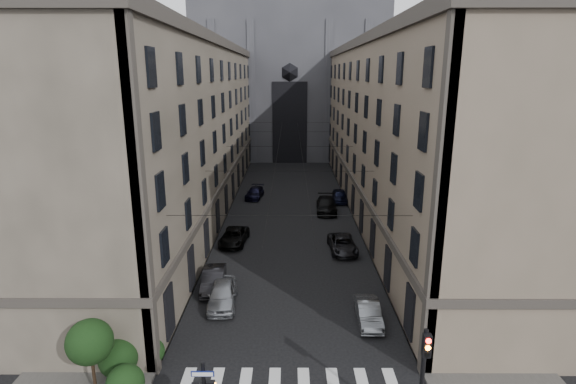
{
  "coord_description": "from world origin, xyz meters",
  "views": [
    {
      "loc": [
        0.02,
        -14.27,
        15.3
      ],
      "look_at": [
        -0.08,
        11.04,
        8.61
      ],
      "focal_mm": 28.0,
      "sensor_mm": 36.0,
      "label": 1
    }
  ],
  "objects_px": {
    "traffic_light_right": "(423,371)",
    "car_right_midnear": "(342,244)",
    "car_left_midnear": "(214,279)",
    "car_right_midfar": "(326,205)",
    "gothic_tower": "(290,60)",
    "car_left_midfar": "(234,237)",
    "car_left_near": "(222,294)",
    "car_right_far": "(340,196)",
    "car_right_near": "(368,312)",
    "car_left_far": "(255,193)"
  },
  "relations": [
    {
      "from": "car_left_near",
      "to": "car_right_midfar",
      "type": "height_order",
      "value": "car_right_midfar"
    },
    {
      "from": "traffic_light_right",
      "to": "car_left_near",
      "type": "distance_m",
      "value": 15.54
    },
    {
      "from": "car_right_midnear",
      "to": "car_right_midfar",
      "type": "distance_m",
      "value": 11.8
    },
    {
      "from": "gothic_tower",
      "to": "car_left_midfar",
      "type": "relative_size",
      "value": 11.93
    },
    {
      "from": "gothic_tower",
      "to": "car_right_far",
      "type": "bearing_deg",
      "value": -80.21
    },
    {
      "from": "car_right_far",
      "to": "gothic_tower",
      "type": "bearing_deg",
      "value": 100.58
    },
    {
      "from": "car_left_midnear",
      "to": "car_right_midfar",
      "type": "height_order",
      "value": "car_right_midfar"
    },
    {
      "from": "gothic_tower",
      "to": "car_left_midnear",
      "type": "xyz_separation_m",
      "value": [
        -5.55,
        -59.19,
        -17.06
      ]
    },
    {
      "from": "traffic_light_right",
      "to": "car_left_midfar",
      "type": "xyz_separation_m",
      "value": [
        -10.75,
        22.92,
        -2.61
      ]
    },
    {
      "from": "car_right_near",
      "to": "car_right_midfar",
      "type": "xyz_separation_m",
      "value": [
        -0.81,
        23.51,
        0.14
      ]
    },
    {
      "from": "car_left_midfar",
      "to": "car_right_near",
      "type": "relative_size",
      "value": 1.21
    },
    {
      "from": "car_right_near",
      "to": "car_right_far",
      "type": "relative_size",
      "value": 0.93
    },
    {
      "from": "car_left_midnear",
      "to": "car_left_midfar",
      "type": "xyz_separation_m",
      "value": [
        0.39,
        9.07,
        -0.06
      ]
    },
    {
      "from": "car_left_midfar",
      "to": "car_right_midfar",
      "type": "relative_size",
      "value": 0.88
    },
    {
      "from": "car_left_near",
      "to": "car_left_midnear",
      "type": "height_order",
      "value": "car_left_near"
    },
    {
      "from": "traffic_light_right",
      "to": "car_right_midnear",
      "type": "relative_size",
      "value": 1.07
    },
    {
      "from": "traffic_light_right",
      "to": "car_right_midnear",
      "type": "height_order",
      "value": "traffic_light_right"
    },
    {
      "from": "car_right_midnear",
      "to": "car_right_midfar",
      "type": "relative_size",
      "value": 0.88
    },
    {
      "from": "traffic_light_right",
      "to": "car_left_midnear",
      "type": "relative_size",
      "value": 1.16
    },
    {
      "from": "car_right_near",
      "to": "car_right_midfar",
      "type": "height_order",
      "value": "car_right_midfar"
    },
    {
      "from": "traffic_light_right",
      "to": "car_right_midfar",
      "type": "height_order",
      "value": "traffic_light_right"
    },
    {
      "from": "traffic_light_right",
      "to": "car_left_near",
      "type": "bearing_deg",
      "value": 131.45
    },
    {
      "from": "car_left_midnear",
      "to": "car_left_midfar",
      "type": "distance_m",
      "value": 9.08
    },
    {
      "from": "gothic_tower",
      "to": "traffic_light_right",
      "type": "distance_m",
      "value": 74.67
    },
    {
      "from": "car_left_midfar",
      "to": "gothic_tower",
      "type": "bearing_deg",
      "value": 89.12
    },
    {
      "from": "car_right_midnear",
      "to": "traffic_light_right",
      "type": "bearing_deg",
      "value": -90.32
    },
    {
      "from": "car_left_near",
      "to": "car_right_midnear",
      "type": "height_order",
      "value": "car_left_near"
    },
    {
      "from": "car_left_midnear",
      "to": "car_left_far",
      "type": "distance_m",
      "value": 24.95
    },
    {
      "from": "car_right_near",
      "to": "car_left_midfar",
      "type": "bearing_deg",
      "value": 127.72
    },
    {
      "from": "traffic_light_right",
      "to": "car_left_near",
      "type": "xyz_separation_m",
      "value": [
        -10.15,
        11.5,
        -2.49
      ]
    },
    {
      "from": "car_left_midnear",
      "to": "car_right_midnear",
      "type": "distance_m",
      "value": 12.53
    },
    {
      "from": "car_left_near",
      "to": "car_left_midfar",
      "type": "height_order",
      "value": "car_left_near"
    },
    {
      "from": "car_left_midfar",
      "to": "car_right_near",
      "type": "height_order",
      "value": "car_left_midfar"
    },
    {
      "from": "car_right_midnear",
      "to": "car_right_far",
      "type": "distance_m",
      "value": 16.14
    },
    {
      "from": "car_left_far",
      "to": "car_right_midnear",
      "type": "height_order",
      "value": "car_right_midnear"
    },
    {
      "from": "gothic_tower",
      "to": "car_right_midnear",
      "type": "height_order",
      "value": "gothic_tower"
    },
    {
      "from": "car_right_midfar",
      "to": "car_right_far",
      "type": "distance_m",
      "value": 4.72
    },
    {
      "from": "gothic_tower",
      "to": "car_left_far",
      "type": "relative_size",
      "value": 12.7
    },
    {
      "from": "car_right_midnear",
      "to": "car_left_midnear",
      "type": "bearing_deg",
      "value": -147.64
    },
    {
      "from": "gothic_tower",
      "to": "car_right_midnear",
      "type": "distance_m",
      "value": 54.93
    },
    {
      "from": "car_left_midnear",
      "to": "car_right_far",
      "type": "height_order",
      "value": "car_left_midnear"
    },
    {
      "from": "gothic_tower",
      "to": "traffic_light_right",
      "type": "relative_size",
      "value": 11.15
    },
    {
      "from": "car_left_near",
      "to": "car_right_midnear",
      "type": "bearing_deg",
      "value": 42.79
    },
    {
      "from": "car_left_midnear",
      "to": "car_right_midnear",
      "type": "relative_size",
      "value": 0.92
    },
    {
      "from": "traffic_light_right",
      "to": "car_right_midfar",
      "type": "distance_m",
      "value": 32.96
    },
    {
      "from": "gothic_tower",
      "to": "car_left_midfar",
      "type": "xyz_separation_m",
      "value": [
        -5.15,
        -50.12,
        -17.12
      ]
    },
    {
      "from": "car_right_midnear",
      "to": "car_left_far",
      "type": "bearing_deg",
      "value": 114.51
    },
    {
      "from": "car_left_midfar",
      "to": "car_left_far",
      "type": "xyz_separation_m",
      "value": [
        0.71,
        15.86,
        -0.01
      ]
    },
    {
      "from": "car_left_midfar",
      "to": "car_right_midfar",
      "type": "bearing_deg",
      "value": 51.68
    },
    {
      "from": "gothic_tower",
      "to": "car_right_far",
      "type": "distance_m",
      "value": 40.24
    }
  ]
}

